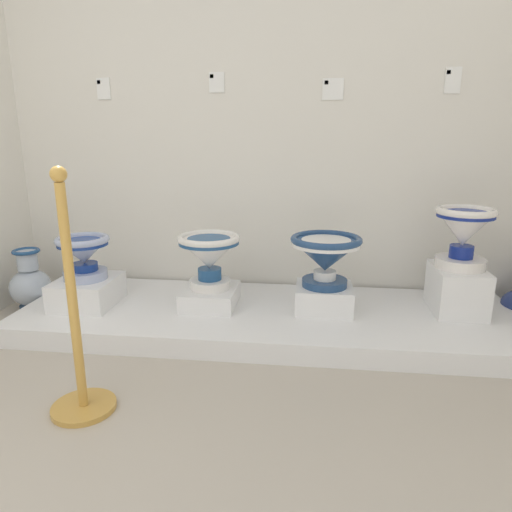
# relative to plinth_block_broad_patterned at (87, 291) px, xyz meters

# --- Properties ---
(ground_plane) EXTENTS (5.64, 5.33, 0.02)m
(ground_plane) POSITION_rel_plinth_block_broad_patterned_xyz_m (1.13, -1.30, -0.21)
(ground_plane) COLOR #B2A899
(wall_back) EXTENTS (3.84, 0.06, 2.96)m
(wall_back) POSITION_rel_plinth_block_broad_patterned_xyz_m (1.13, 0.59, 1.28)
(wall_back) COLOR silver
(wall_back) RESTS_ON ground_plane
(display_platform) EXTENTS (3.01, 0.97, 0.12)m
(display_platform) POSITION_rel_plinth_block_broad_patterned_xyz_m (1.13, 0.06, -0.14)
(display_platform) COLOR white
(display_platform) RESTS_ON ground_plane
(plinth_block_broad_patterned) EXTENTS (0.35, 0.40, 0.17)m
(plinth_block_broad_patterned) POSITION_rel_plinth_block_broad_patterned_xyz_m (0.00, 0.00, 0.00)
(plinth_block_broad_patterned) COLOR white
(plinth_block_broad_patterned) RESTS_ON display_platform
(antique_toilet_broad_patterned) EXTENTS (0.32, 0.32, 0.27)m
(antique_toilet_broad_patterned) POSITION_rel_plinth_block_broad_patterned_xyz_m (0.00, 0.00, 0.25)
(antique_toilet_broad_patterned) COLOR #A3AFD1
(antique_toilet_broad_patterned) RESTS_ON plinth_block_broad_patterned
(plinth_block_tall_cobalt) EXTENTS (0.33, 0.37, 0.11)m
(plinth_block_tall_cobalt) POSITION_rel_plinth_block_broad_patterned_xyz_m (0.77, 0.08, -0.03)
(plinth_block_tall_cobalt) COLOR white
(plinth_block_tall_cobalt) RESTS_ON display_platform
(antique_toilet_tall_cobalt) EXTENTS (0.38, 0.38, 0.34)m
(antique_toilet_tall_cobalt) POSITION_rel_plinth_block_broad_patterned_xyz_m (0.77, 0.08, 0.25)
(antique_toilet_tall_cobalt) COLOR white
(antique_toilet_tall_cobalt) RESTS_ON plinth_block_tall_cobalt
(plinth_block_slender_white) EXTENTS (0.34, 0.30, 0.15)m
(plinth_block_slender_white) POSITION_rel_plinth_block_broad_patterned_xyz_m (1.47, 0.08, -0.01)
(plinth_block_slender_white) COLOR white
(plinth_block_slender_white) RESTS_ON display_platform
(antique_toilet_slender_white) EXTENTS (0.42, 0.42, 0.31)m
(antique_toilet_slender_white) POSITION_rel_plinth_block_broad_patterned_xyz_m (1.47, 0.08, 0.27)
(antique_toilet_slender_white) COLOR navy
(antique_toilet_slender_white) RESTS_ON plinth_block_slender_white
(plinth_block_squat_floral) EXTENTS (0.28, 0.38, 0.27)m
(plinth_block_squat_floral) POSITION_rel_plinth_block_broad_patterned_xyz_m (2.26, 0.16, 0.05)
(plinth_block_squat_floral) COLOR white
(plinth_block_squat_floral) RESTS_ON display_platform
(antique_toilet_squat_floral) EXTENTS (0.34, 0.34, 0.36)m
(antique_toilet_squat_floral) POSITION_rel_plinth_block_broad_patterned_xyz_m (2.26, 0.16, 0.41)
(antique_toilet_squat_floral) COLOR white
(antique_toilet_squat_floral) RESTS_ON plinth_block_squat_floral
(info_placard_first) EXTENTS (0.09, 0.01, 0.14)m
(info_placard_first) POSITION_rel_plinth_block_broad_patterned_xyz_m (-0.04, 0.56, 1.25)
(info_placard_first) COLOR white
(info_placard_second) EXTENTS (0.10, 0.01, 0.13)m
(info_placard_second) POSITION_rel_plinth_block_broad_patterned_xyz_m (0.74, 0.56, 1.28)
(info_placard_second) COLOR white
(info_placard_third) EXTENTS (0.13, 0.01, 0.13)m
(info_placard_third) POSITION_rel_plinth_block_broad_patterned_xyz_m (1.49, 0.56, 1.23)
(info_placard_third) COLOR white
(info_placard_fourth) EXTENTS (0.10, 0.01, 0.16)m
(info_placard_fourth) POSITION_rel_plinth_block_broad_patterned_xyz_m (2.22, 0.56, 1.28)
(info_placard_fourth) COLOR white
(decorative_vase_companion) EXTENTS (0.27, 0.27, 0.42)m
(decorative_vase_companion) POSITION_rel_plinth_block_broad_patterned_xyz_m (-0.49, 0.17, -0.03)
(decorative_vase_companion) COLOR navy
(decorative_vase_companion) RESTS_ON ground_plane
(stanchion_post_near_left) EXTENTS (0.27, 0.27, 1.04)m
(stanchion_post_near_left) POSITION_rel_plinth_block_broad_patterned_xyz_m (0.43, -0.92, 0.09)
(stanchion_post_near_left) COLOR gold
(stanchion_post_near_left) RESTS_ON ground_plane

